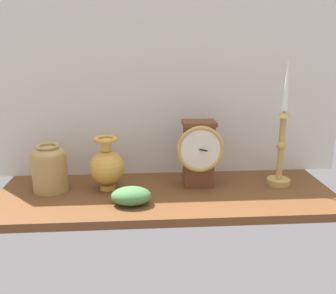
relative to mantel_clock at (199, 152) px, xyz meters
The scene contains 7 objects.
ground_plane 16.47cm from the mantel_clock, 155.11° to the right, with size 100.00×36.00×2.40cm, color brown.
back_wall 27.66cm from the mantel_clock, 126.68° to the left, with size 120.00×2.00×65.00cm, color silver.
mantel_clock is the anchor object (origin of this frame).
candlestick_tall_left 25.56cm from the mantel_clock, ahead, with size 7.18×7.18×38.61cm.
brass_vase_bulbous 28.12cm from the mantel_clock, behind, with size 10.51×10.51×16.36cm.
brass_vase_jar 45.06cm from the mantel_clock, behind, with size 10.34×10.34×14.24cm.
ivy_sprig 25.58cm from the mantel_clock, 147.80° to the right, with size 11.06×7.74×5.06cm.
Camera 1 is at (-6.93, -104.02, 42.97)cm, focal length 40.10 mm.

